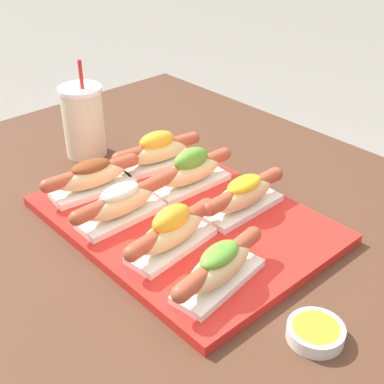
{
  "coord_description": "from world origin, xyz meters",
  "views": [
    {
      "loc": [
        0.53,
        -0.55,
        1.24
      ],
      "look_at": [
        -0.06,
        -0.01,
        0.75
      ],
      "focal_mm": 50.0,
      "sensor_mm": 36.0,
      "label": 1
    }
  ],
  "objects_px": {
    "hot_dog_3": "(219,266)",
    "hot_dog_4": "(157,151)",
    "hot_dog_0": "(92,176)",
    "serving_tray": "(184,219)",
    "hot_dog_5": "(191,170)",
    "sauce_bowl": "(316,332)",
    "hot_dog_1": "(121,203)",
    "hot_dog_6": "(244,195)",
    "hot_dog_2": "(172,231)",
    "drink_cup": "(84,121)"
  },
  "relations": [
    {
      "from": "hot_dog_1",
      "to": "hot_dog_4",
      "type": "bearing_deg",
      "value": 122.44
    },
    {
      "from": "hot_dog_2",
      "to": "hot_dog_6",
      "type": "height_order",
      "value": "hot_dog_2"
    },
    {
      "from": "hot_dog_1",
      "to": "sauce_bowl",
      "type": "height_order",
      "value": "hot_dog_1"
    },
    {
      "from": "hot_dog_6",
      "to": "drink_cup",
      "type": "distance_m",
      "value": 0.42
    },
    {
      "from": "hot_dog_6",
      "to": "sauce_bowl",
      "type": "distance_m",
      "value": 0.3
    },
    {
      "from": "hot_dog_1",
      "to": "sauce_bowl",
      "type": "xyz_separation_m",
      "value": [
        0.39,
        0.04,
        -0.04
      ]
    },
    {
      "from": "hot_dog_3",
      "to": "drink_cup",
      "type": "height_order",
      "value": "drink_cup"
    },
    {
      "from": "hot_dog_6",
      "to": "sauce_bowl",
      "type": "xyz_separation_m",
      "value": [
        0.26,
        -0.14,
        -0.04
      ]
    },
    {
      "from": "serving_tray",
      "to": "hot_dog_0",
      "type": "height_order",
      "value": "hot_dog_0"
    },
    {
      "from": "hot_dog_3",
      "to": "serving_tray",
      "type": "bearing_deg",
      "value": 154.29
    },
    {
      "from": "hot_dog_0",
      "to": "serving_tray",
      "type": "bearing_deg",
      "value": 22.54
    },
    {
      "from": "hot_dog_6",
      "to": "drink_cup",
      "type": "height_order",
      "value": "drink_cup"
    },
    {
      "from": "hot_dog_1",
      "to": "hot_dog_4",
      "type": "xyz_separation_m",
      "value": [
        -0.11,
        0.17,
        0.0
      ]
    },
    {
      "from": "hot_dog_2",
      "to": "drink_cup",
      "type": "height_order",
      "value": "drink_cup"
    },
    {
      "from": "serving_tray",
      "to": "hot_dog_2",
      "type": "xyz_separation_m",
      "value": [
        0.06,
        -0.08,
        0.04
      ]
    },
    {
      "from": "hot_dog_0",
      "to": "hot_dog_2",
      "type": "xyz_separation_m",
      "value": [
        0.24,
        -0.0,
        0.0
      ]
    },
    {
      "from": "hot_dog_2",
      "to": "drink_cup",
      "type": "relative_size",
      "value": 0.93
    },
    {
      "from": "hot_dog_4",
      "to": "hot_dog_3",
      "type": "bearing_deg",
      "value": -25.47
    },
    {
      "from": "hot_dog_0",
      "to": "hot_dog_5",
      "type": "distance_m",
      "value": 0.19
    },
    {
      "from": "drink_cup",
      "to": "hot_dog_3",
      "type": "bearing_deg",
      "value": -11.31
    },
    {
      "from": "hot_dog_3",
      "to": "hot_dog_6",
      "type": "distance_m",
      "value": 0.2
    },
    {
      "from": "serving_tray",
      "to": "hot_dog_2",
      "type": "relative_size",
      "value": 2.47
    },
    {
      "from": "hot_dog_5",
      "to": "hot_dog_3",
      "type": "bearing_deg",
      "value": -33.92
    },
    {
      "from": "sauce_bowl",
      "to": "hot_dog_4",
      "type": "bearing_deg",
      "value": 165.3
    },
    {
      "from": "hot_dog_0",
      "to": "hot_dog_4",
      "type": "distance_m",
      "value": 0.15
    },
    {
      "from": "hot_dog_3",
      "to": "hot_dog_6",
      "type": "bearing_deg",
      "value": 122.79
    },
    {
      "from": "serving_tray",
      "to": "hot_dog_3",
      "type": "bearing_deg",
      "value": -25.71
    },
    {
      "from": "hot_dog_3",
      "to": "hot_dog_4",
      "type": "distance_m",
      "value": 0.38
    },
    {
      "from": "hot_dog_4",
      "to": "hot_dog_6",
      "type": "relative_size",
      "value": 0.99
    },
    {
      "from": "hot_dog_2",
      "to": "hot_dog_4",
      "type": "distance_m",
      "value": 0.28
    },
    {
      "from": "hot_dog_0",
      "to": "hot_dog_2",
      "type": "bearing_deg",
      "value": -1.16
    },
    {
      "from": "hot_dog_0",
      "to": "hot_dog_6",
      "type": "distance_m",
      "value": 0.29
    },
    {
      "from": "hot_dog_1",
      "to": "hot_dog_2",
      "type": "distance_m",
      "value": 0.13
    },
    {
      "from": "hot_dog_1",
      "to": "serving_tray",
      "type": "bearing_deg",
      "value": 53.37
    },
    {
      "from": "hot_dog_1",
      "to": "hot_dog_5",
      "type": "height_order",
      "value": "hot_dog_5"
    },
    {
      "from": "hot_dog_0",
      "to": "hot_dog_5",
      "type": "relative_size",
      "value": 0.99
    },
    {
      "from": "serving_tray",
      "to": "hot_dog_2",
      "type": "height_order",
      "value": "hot_dog_2"
    },
    {
      "from": "hot_dog_2",
      "to": "hot_dog_4",
      "type": "xyz_separation_m",
      "value": [
        -0.23,
        0.16,
        -0.0
      ]
    },
    {
      "from": "serving_tray",
      "to": "hot_dog_5",
      "type": "height_order",
      "value": "hot_dog_5"
    },
    {
      "from": "hot_dog_5",
      "to": "sauce_bowl",
      "type": "height_order",
      "value": "hot_dog_5"
    },
    {
      "from": "hot_dog_0",
      "to": "sauce_bowl",
      "type": "distance_m",
      "value": 0.5
    },
    {
      "from": "hot_dog_0",
      "to": "drink_cup",
      "type": "height_order",
      "value": "drink_cup"
    },
    {
      "from": "hot_dog_2",
      "to": "hot_dog_5",
      "type": "xyz_separation_m",
      "value": [
        -0.13,
        0.15,
        0.0
      ]
    },
    {
      "from": "hot_dog_5",
      "to": "hot_dog_4",
      "type": "bearing_deg",
      "value": 177.41
    },
    {
      "from": "hot_dog_3",
      "to": "hot_dog_5",
      "type": "bearing_deg",
      "value": 146.08
    },
    {
      "from": "hot_dog_4",
      "to": "serving_tray",
      "type": "bearing_deg",
      "value": -25.24
    },
    {
      "from": "serving_tray",
      "to": "hot_dog_6",
      "type": "height_order",
      "value": "hot_dog_6"
    },
    {
      "from": "hot_dog_2",
      "to": "serving_tray",
      "type": "bearing_deg",
      "value": 127.7
    },
    {
      "from": "hot_dog_2",
      "to": "drink_cup",
      "type": "distance_m",
      "value": 0.42
    },
    {
      "from": "hot_dog_0",
      "to": "hot_dog_2",
      "type": "relative_size",
      "value": 1.0
    }
  ]
}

